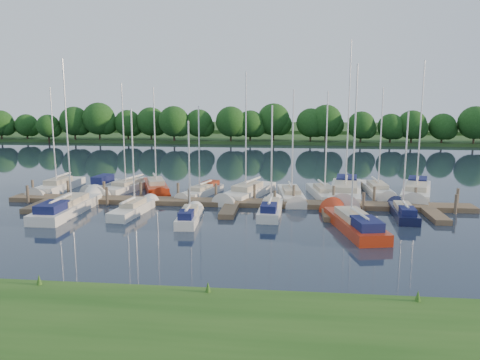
# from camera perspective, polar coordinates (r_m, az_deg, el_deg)

# --- Properties ---
(ground) EXTENTS (260.00, 260.00, 0.00)m
(ground) POSITION_cam_1_polar(r_m,az_deg,el_deg) (32.84, -2.49, -6.20)
(ground) COLOR #192332
(ground) RESTS_ON ground
(near_bank) EXTENTS (90.00, 10.00, 0.50)m
(near_bank) POSITION_cam_1_polar(r_m,az_deg,el_deg) (18.23, -10.40, -19.46)
(near_bank) COLOR #1F4B15
(near_bank) RESTS_ON ground
(dock) EXTENTS (40.00, 6.00, 0.40)m
(dock) POSITION_cam_1_polar(r_m,az_deg,el_deg) (39.80, -0.93, -2.99)
(dock) COLOR brown
(dock) RESTS_ON ground
(mooring_pilings) EXTENTS (38.24, 2.84, 2.00)m
(mooring_pilings) POSITION_cam_1_polar(r_m,az_deg,el_deg) (40.80, -0.74, -2.09)
(mooring_pilings) COLOR #473D33
(mooring_pilings) RESTS_ON ground
(far_shore) EXTENTS (180.00, 30.00, 0.60)m
(far_shore) POSITION_cam_1_polar(r_m,az_deg,el_deg) (106.65, 3.50, 5.25)
(far_shore) COLOR #23481B
(far_shore) RESTS_ON ground
(distant_hill) EXTENTS (220.00, 40.00, 1.40)m
(distant_hill) POSITION_cam_1_polar(r_m,az_deg,el_deg) (131.53, 3.99, 6.33)
(distant_hill) COLOR #2E4E22
(distant_hill) RESTS_ON ground
(treeline) EXTENTS (145.72, 9.54, 8.20)m
(treeline) POSITION_cam_1_polar(r_m,az_deg,el_deg) (93.30, 5.85, 6.79)
(treeline) COLOR #38281C
(treeline) RESTS_ON ground
(sailboat_n_0) EXTENTS (2.23, 8.17, 10.58)m
(sailboat_n_0) POSITION_cam_1_polar(r_m,az_deg,el_deg) (50.05, -21.27, -0.88)
(sailboat_n_0) COLOR silver
(sailboat_n_0) RESTS_ON ground
(motorboat) EXTENTS (2.13, 5.52, 1.71)m
(motorboat) POSITION_cam_1_polar(r_m,az_deg,el_deg) (49.42, -16.46, -0.66)
(motorboat) COLOR silver
(motorboat) RESTS_ON ground
(sailboat_n_2) EXTENTS (4.08, 8.65, 10.89)m
(sailboat_n_2) POSITION_cam_1_polar(r_m,az_deg,el_deg) (48.01, -13.59, -0.93)
(sailboat_n_2) COLOR silver
(sailboat_n_2) RESTS_ON ground
(sailboat_n_3) EXTENTS (4.34, 8.14, 10.57)m
(sailboat_n_3) POSITION_cam_1_polar(r_m,az_deg,el_deg) (47.34, -10.19, -0.95)
(sailboat_n_3) COLOR #9A250E
(sailboat_n_3) RESTS_ON ground
(sailboat_n_4) EXTENTS (3.35, 6.81, 8.74)m
(sailboat_n_4) POSITION_cam_1_polar(r_m,az_deg,el_deg) (44.49, -4.69, -1.48)
(sailboat_n_4) COLOR silver
(sailboat_n_4) RESTS_ON ground
(sailboat_n_5) EXTENTS (4.78, 9.26, 11.90)m
(sailboat_n_5) POSITION_cam_1_polar(r_m,az_deg,el_deg) (43.63, 0.86, -1.72)
(sailboat_n_5) COLOR silver
(sailboat_n_5) RESTS_ON ground
(sailboat_n_6) EXTENTS (2.64, 8.13, 10.21)m
(sailboat_n_6) POSITION_cam_1_polar(r_m,az_deg,el_deg) (43.13, 6.27, -1.94)
(sailboat_n_6) COLOR silver
(sailboat_n_6) RESTS_ON ground
(sailboat_n_7) EXTENTS (2.95, 7.98, 10.11)m
(sailboat_n_7) POSITION_cam_1_polar(r_m,az_deg,el_deg) (44.08, 10.20, -1.77)
(sailboat_n_7) COLOR silver
(sailboat_n_7) RESTS_ON ground
(sailboat_n_8) EXTENTS (4.15, 11.84, 14.75)m
(sailboat_n_8) POSITION_cam_1_polar(r_m,az_deg,el_deg) (44.90, 12.73, -1.56)
(sailboat_n_8) COLOR silver
(sailboat_n_8) RESTS_ON ground
(sailboat_n_9) EXTENTS (2.26, 8.25, 10.48)m
(sailboat_n_9) POSITION_cam_1_polar(r_m,az_deg,el_deg) (46.99, 16.40, -1.29)
(sailboat_n_9) COLOR silver
(sailboat_n_9) RESTS_ON ground
(sailboat_n_10) EXTENTS (4.78, 10.29, 12.91)m
(sailboat_n_10) POSITION_cam_1_polar(r_m,az_deg,el_deg) (47.11, 20.68, -1.43)
(sailboat_n_10) COLOR silver
(sailboat_n_10) RESTS_ON ground
(sailboat_s_0) EXTENTS (2.36, 9.88, 12.62)m
(sailboat_s_0) POSITION_cam_1_polar(r_m,az_deg,el_deg) (40.33, -20.12, -3.24)
(sailboat_s_0) COLOR silver
(sailboat_s_0) RESTS_ON ground
(sailboat_s_1) EXTENTS (2.21, 6.70, 8.71)m
(sailboat_s_1) POSITION_cam_1_polar(r_m,az_deg,el_deg) (38.41, -12.85, -3.60)
(sailboat_s_1) COLOR silver
(sailboat_s_1) RESTS_ON ground
(sailboat_s_2) EXTENTS (1.74, 5.99, 7.88)m
(sailboat_s_2) POSITION_cam_1_polar(r_m,az_deg,el_deg) (35.25, -6.19, -4.55)
(sailboat_s_2) COLOR silver
(sailboat_s_2) RESTS_ON ground
(sailboat_s_3) EXTENTS (1.87, 6.89, 8.99)m
(sailboat_s_3) POSITION_cam_1_polar(r_m,az_deg,el_deg) (37.27, 3.75, -3.70)
(sailboat_s_3) COLOR silver
(sailboat_s_3) RESTS_ON ground
(sailboat_s_4) EXTENTS (3.79, 9.40, 11.89)m
(sailboat_s_4) POSITION_cam_1_polar(r_m,az_deg,el_deg) (34.10, 13.64, -5.27)
(sailboat_s_4) COLOR #9A250E
(sailboat_s_4) RESTS_ON ground
(sailboat_s_5) EXTENTS (1.90, 6.58, 8.49)m
(sailboat_s_5) POSITION_cam_1_polar(r_m,az_deg,el_deg) (38.61, 19.27, -3.79)
(sailboat_s_5) COLOR black
(sailboat_s_5) RESTS_ON ground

